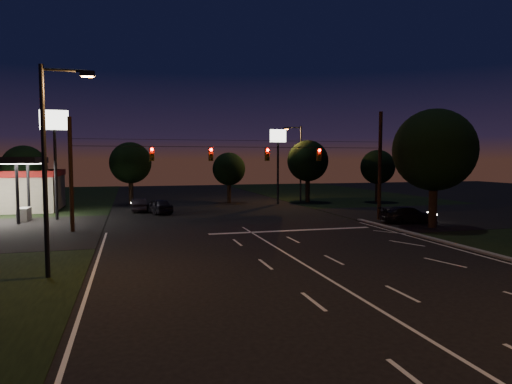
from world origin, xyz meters
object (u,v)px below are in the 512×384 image
object	(u,v)px
utility_pole_right	(379,220)
tree_right_near	(433,151)
car_oncoming_b	(139,205)
car_oncoming_a	(158,206)
car_cross	(409,215)

from	to	relation	value
utility_pole_right	tree_right_near	xyz separation A→B (m)	(1.53, -4.83, 5.68)
car_oncoming_b	tree_right_near	bearing A→B (deg)	140.09
tree_right_near	car_oncoming_b	bearing A→B (deg)	141.75
utility_pole_right	car_oncoming_b	distance (m)	22.53
utility_pole_right	car_oncoming_a	xyz separation A→B (m)	(-17.58, 9.40, 0.71)
utility_pole_right	tree_right_near	bearing A→B (deg)	-72.47
car_oncoming_b	car_cross	world-z (taller)	car_cross
utility_pole_right	car_oncoming_a	world-z (taller)	utility_pole_right
tree_right_near	car_oncoming_b	world-z (taller)	tree_right_near
car_cross	car_oncoming_b	bearing A→B (deg)	60.85
car_cross	utility_pole_right	bearing A→B (deg)	32.39
car_oncoming_a	car_oncoming_b	size ratio (longest dim) A/B	1.07
tree_right_near	car_oncoming_a	xyz separation A→B (m)	(-19.11, 14.24, -4.97)
tree_right_near	car_cross	size ratio (longest dim) A/B	1.92
car_oncoming_b	utility_pole_right	bearing A→B (deg)	147.36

